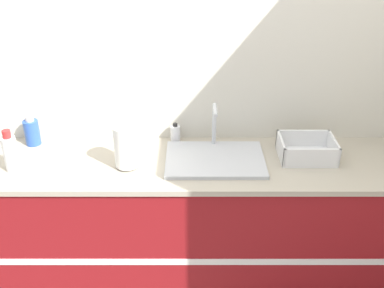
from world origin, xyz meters
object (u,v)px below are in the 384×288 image
object	(u,v)px
paper_towel_roll	(124,147)
dish_rack	(305,151)
bottle_blue	(30,132)
soap_dispenser	(174,134)
bottle_white_spray	(9,153)
sink	(213,157)

from	to	relation	value
paper_towel_roll	dish_rack	world-z (taller)	paper_towel_roll
paper_towel_roll	bottle_blue	world-z (taller)	paper_towel_roll
paper_towel_roll	bottle_blue	bearing A→B (deg)	156.18
bottle_blue	soap_dispenser	xyz separation A→B (m)	(0.82, 0.03, -0.03)
bottle_blue	bottle_white_spray	distance (m)	0.28
dish_rack	soap_dispenser	bearing A→B (deg)	165.35
paper_towel_roll	bottle_white_spray	size ratio (longest dim) A/B	1.03
dish_rack	soap_dispenser	size ratio (longest dim) A/B	2.56
paper_towel_roll	soap_dispenser	size ratio (longest dim) A/B	2.03
paper_towel_roll	bottle_white_spray	distance (m)	0.59
bottle_blue	soap_dispenser	bearing A→B (deg)	2.17
dish_rack	bottle_white_spray	xyz separation A→B (m)	(-1.55, -0.13, 0.06)
dish_rack	bottle_blue	world-z (taller)	bottle_blue
dish_rack	bottle_blue	xyz separation A→B (m)	(-1.54, 0.16, 0.04)
bottle_blue	soap_dispenser	distance (m)	0.82
sink	bottle_white_spray	distance (m)	1.06
sink	bottle_white_spray	bearing A→B (deg)	-174.89
sink	paper_towel_roll	distance (m)	0.48
bottle_white_spray	soap_dispenser	world-z (taller)	bottle_white_spray
dish_rack	paper_towel_roll	bearing A→B (deg)	-174.32
bottle_blue	bottle_white_spray	xyz separation A→B (m)	(-0.02, -0.28, 0.02)
sink	bottle_blue	xyz separation A→B (m)	(-1.04, 0.19, 0.06)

